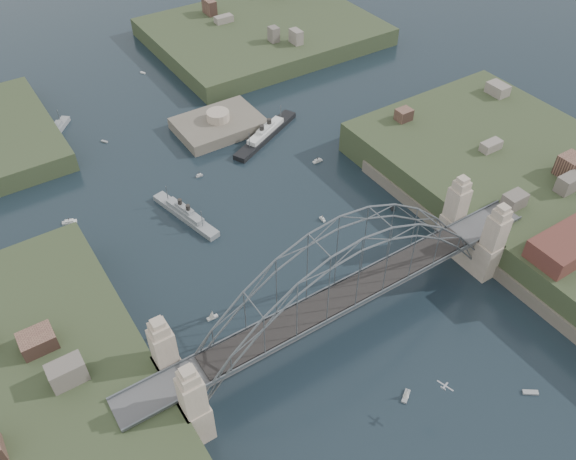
{
  "coord_description": "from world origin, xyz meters",
  "views": [
    {
      "loc": [
        -44.56,
        -50.46,
        85.9
      ],
      "look_at": [
        0.0,
        18.0,
        10.0
      ],
      "focal_mm": 36.35,
      "sensor_mm": 36.0,
      "label": 1
    }
  ],
  "objects_px": {
    "naval_cruiser_far": "(53,134)",
    "ocean_liner": "(266,134)",
    "fort_island": "(219,131)",
    "bridge": "(346,280)",
    "naval_cruiser_near": "(185,215)"
  },
  "relations": [
    {
      "from": "bridge",
      "to": "naval_cruiser_near",
      "type": "distance_m",
      "value": 45.58
    },
    {
      "from": "bridge",
      "to": "ocean_liner",
      "type": "xyz_separation_m",
      "value": [
        20.47,
        60.08,
        -11.37
      ]
    },
    {
      "from": "bridge",
      "to": "naval_cruiser_near",
      "type": "relative_size",
      "value": 4.19
    },
    {
      "from": "naval_cruiser_near",
      "to": "fort_island",
      "type": "bearing_deg",
      "value": 49.93
    },
    {
      "from": "ocean_liner",
      "to": "bridge",
      "type": "bearing_deg",
      "value": -108.82
    },
    {
      "from": "bridge",
      "to": "ocean_liner",
      "type": "relative_size",
      "value": 3.49
    },
    {
      "from": "naval_cruiser_far",
      "to": "ocean_liner",
      "type": "bearing_deg",
      "value": -33.35
    },
    {
      "from": "ocean_liner",
      "to": "fort_island",
      "type": "bearing_deg",
      "value": 130.48
    },
    {
      "from": "fort_island",
      "to": "bridge",
      "type": "bearing_deg",
      "value": -99.73
    },
    {
      "from": "bridge",
      "to": "fort_island",
      "type": "bearing_deg",
      "value": 80.27
    },
    {
      "from": "fort_island",
      "to": "naval_cruiser_far",
      "type": "xyz_separation_m",
      "value": [
        -37.87,
        20.57,
        1.21
      ]
    },
    {
      "from": "bridge",
      "to": "naval_cruiser_far",
      "type": "relative_size",
      "value": 5.97
    },
    {
      "from": "fort_island",
      "to": "naval_cruiser_far",
      "type": "height_order",
      "value": "fort_island"
    },
    {
      "from": "naval_cruiser_far",
      "to": "ocean_liner",
      "type": "relative_size",
      "value": 0.59
    },
    {
      "from": "bridge",
      "to": "naval_cruiser_far",
      "type": "distance_m",
      "value": 94.89
    }
  ]
}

